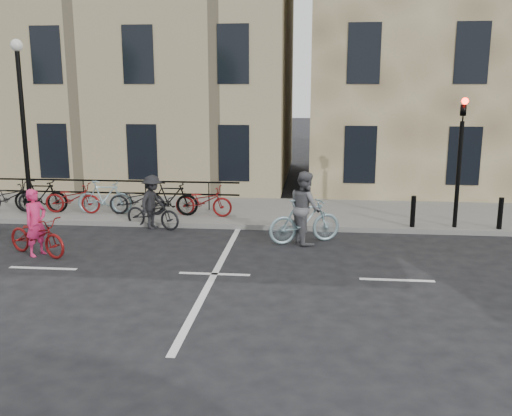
# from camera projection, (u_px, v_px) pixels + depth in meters

# --- Properties ---
(ground) EXTENTS (120.00, 120.00, 0.00)m
(ground) POSITION_uv_depth(u_px,v_px,m) (214.00, 274.00, 12.71)
(ground) COLOR black
(ground) RESTS_ON ground
(sidewalk) EXTENTS (46.00, 4.00, 0.15)m
(sidewalk) POSITION_uv_depth(u_px,v_px,m) (127.00, 209.00, 18.92)
(sidewalk) COLOR slate
(sidewalk) RESTS_ON ground
(building_east) EXTENTS (14.00, 10.00, 12.00)m
(building_east) POSITION_uv_depth(u_px,v_px,m) (486.00, 34.00, 23.15)
(building_east) COLOR #82714F
(building_east) RESTS_ON sidewalk
(building_west) EXTENTS (20.00, 10.00, 10.00)m
(building_west) POSITION_uv_depth(u_px,v_px,m) (62.00, 61.00, 25.14)
(building_west) COLOR tan
(building_west) RESTS_ON sidewalk
(traffic_light) EXTENTS (0.18, 0.30, 3.90)m
(traffic_light) POSITION_uv_depth(u_px,v_px,m) (461.00, 147.00, 15.80)
(traffic_light) COLOR black
(traffic_light) RESTS_ON sidewalk
(lamp_post) EXTENTS (0.36, 0.36, 5.28)m
(lamp_post) POSITION_uv_depth(u_px,v_px,m) (22.00, 107.00, 16.89)
(lamp_post) COLOR black
(lamp_post) RESTS_ON sidewalk
(bollard_east) EXTENTS (0.14, 0.14, 0.90)m
(bollard_east) POSITION_uv_depth(u_px,v_px,m) (413.00, 211.00, 16.22)
(bollard_east) COLOR black
(bollard_east) RESTS_ON sidewalk
(bollard_west) EXTENTS (0.14, 0.14, 0.90)m
(bollard_west) POSITION_uv_depth(u_px,v_px,m) (500.00, 213.00, 15.98)
(bollard_west) COLOR black
(bollard_west) RESTS_ON sidewalk
(parked_bikes) EXTENTS (8.30, 1.23, 1.05)m
(parked_bikes) POSITION_uv_depth(u_px,v_px,m) (105.00, 198.00, 17.90)
(parked_bikes) COLOR black
(parked_bikes) RESTS_ON sidewalk
(cyclist_pink) EXTENTS (1.97, 1.34, 1.66)m
(cyclist_pink) POSITION_uv_depth(u_px,v_px,m) (37.00, 233.00, 14.01)
(cyclist_pink) COLOR maroon
(cyclist_pink) RESTS_ON ground
(cyclist_grey) EXTENTS (2.06, 1.31, 1.94)m
(cyclist_grey) POSITION_uv_depth(u_px,v_px,m) (305.00, 214.00, 15.05)
(cyclist_grey) COLOR #809FA8
(cyclist_grey) RESTS_ON ground
(cyclist_dark) EXTENTS (1.87, 1.15, 1.58)m
(cyclist_dark) POSITION_uv_depth(u_px,v_px,m) (153.00, 208.00, 16.62)
(cyclist_dark) COLOR black
(cyclist_dark) RESTS_ON ground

